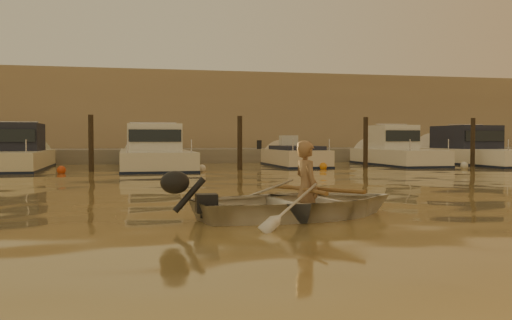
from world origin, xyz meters
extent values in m
plane|color=olive|center=(0.00, 0.00, 0.00)|extent=(160.00, 160.00, 0.00)
imported|color=silver|center=(-1.76, 1.31, 0.22)|extent=(3.57, 2.80, 0.67)
imported|color=#936C49|center=(-1.66, 1.33, 0.43)|extent=(0.43, 0.58, 1.46)
cylinder|color=brown|center=(-1.52, 1.35, 0.42)|extent=(0.82, 1.98, 0.13)
cylinder|color=brown|center=(-1.71, 1.32, 0.42)|extent=(0.09, 2.10, 0.13)
cylinder|color=#2D2319|center=(-5.50, 13.80, 0.90)|extent=(0.18, 0.18, 2.20)
cylinder|color=#2D2319|center=(-0.20, 13.80, 0.90)|extent=(0.18, 0.18, 2.20)
cylinder|color=#2D2319|center=(4.80, 13.80, 0.90)|extent=(0.18, 0.18, 2.20)
cylinder|color=#2D2319|center=(9.50, 13.80, 0.90)|extent=(0.18, 0.18, 2.20)
sphere|color=#C54117|center=(-6.45, 13.38, 0.10)|extent=(0.30, 0.30, 0.30)
sphere|color=silver|center=(-1.69, 13.20, 0.10)|extent=(0.30, 0.30, 0.30)
sphere|color=orange|center=(3.03, 13.73, 0.10)|extent=(0.30, 0.30, 0.30)
sphere|color=silver|center=(8.69, 13.13, 0.10)|extent=(0.30, 0.30, 0.30)
cube|color=gray|center=(0.00, 21.50, 0.15)|extent=(52.00, 4.00, 1.00)
cube|color=#9E8466|center=(0.00, 27.00, 2.40)|extent=(46.00, 7.00, 4.80)
camera|label=1|loc=(-4.33, -6.87, 1.20)|focal=40.00mm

